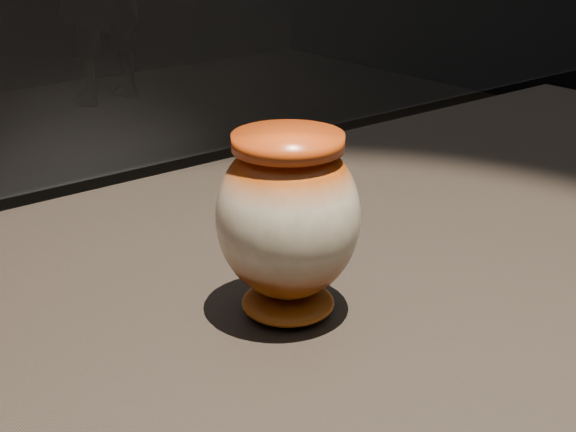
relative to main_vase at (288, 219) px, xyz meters
The scene contains 1 object.
main_vase is the anchor object (origin of this frame).
Camera 1 is at (-0.57, -0.62, 1.30)m, focal length 50.00 mm.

